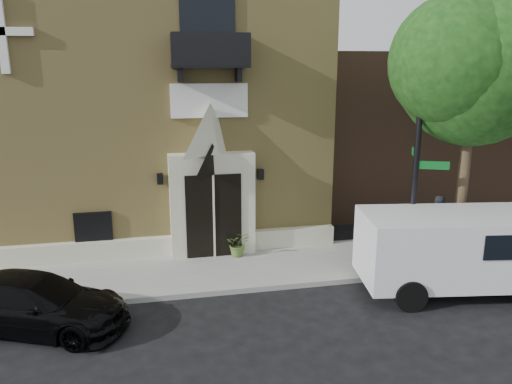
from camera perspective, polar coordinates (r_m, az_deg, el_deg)
The scene contains 12 objects.
ground at distance 13.71m, azimuth 0.82°, elevation -11.33°, with size 120.00×120.00×0.00m, color black.
sidewalk at distance 15.23m, azimuth 3.29°, elevation -8.32°, with size 42.00×3.00×0.15m, color gray.
church at distance 20.04m, azimuth -12.75°, elevation 10.30°, with size 12.20×11.01×9.30m.
neighbour_building at distance 25.82m, azimuth 23.23°, elevation 7.15°, with size 18.00×8.00×6.40m, color brown.
street_tree_left at distance 15.16m, azimuth 24.04°, elevation 12.87°, with size 4.97×4.38×7.77m.
black_sedan at distance 12.78m, azimuth -24.02°, elevation -11.52°, with size 1.78×4.38×1.27m, color black.
cargo_van at distance 14.44m, azimuth 23.22°, elevation -5.97°, with size 5.58×2.88×2.17m.
street_sign at distance 14.41m, azimuth 17.85°, elevation 2.69°, with size 0.91×1.17×6.06m.
fire_hydrant at distance 16.21m, azimuth 21.62°, elevation -6.02°, with size 0.49×0.40×0.87m.
dumpster at distance 16.34m, azimuth 23.56°, elevation -5.11°, with size 2.18×1.40×1.35m.
planter at distance 15.57m, azimuth -2.06°, elevation -5.90°, with size 0.72×0.62×0.80m, color #506E2F.
pedestrian_near at distance 16.84m, azimuth 19.87°, elevation -3.39°, with size 0.66×0.43×1.81m, color black.
Camera 1 is at (-2.70, -12.05, 5.96)m, focal length 35.00 mm.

